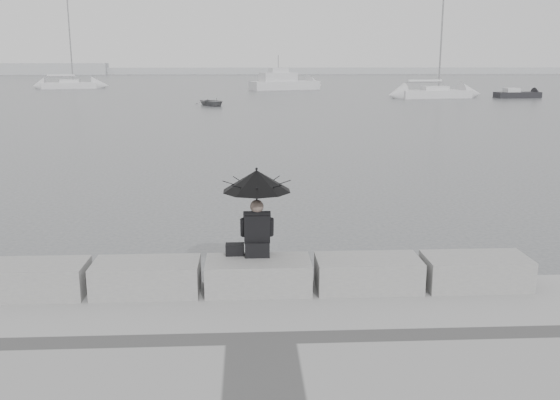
{
  "coord_description": "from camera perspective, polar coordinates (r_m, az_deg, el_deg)",
  "views": [
    {
      "loc": [
        -0.14,
        -9.53,
        4.01
      ],
      "look_at": [
        0.52,
        3.0,
        1.15
      ],
      "focal_mm": 40.0,
      "sensor_mm": 36.0,
      "label": 1
    }
  ],
  "objects": [
    {
      "name": "seated_person",
      "position": [
        9.54,
        -2.14,
        0.55
      ],
      "size": [
        1.07,
        1.07,
        1.39
      ],
      "rotation": [
        0.0,
        0.0,
        -0.0
      ],
      "color": "black",
      "rests_on": "stone_block_centre"
    },
    {
      "name": "motor_cruiser",
      "position": [
        82.33,
        0.42,
        10.67
      ],
      "size": [
        9.41,
        5.97,
        4.5
      ],
      "rotation": [
        0.0,
        0.0,
        0.38
      ],
      "color": "#BABABC",
      "rests_on": "ground"
    },
    {
      "name": "small_motorboat",
      "position": [
        69.81,
        20.88,
        8.98
      ],
      "size": [
        4.74,
        2.04,
        1.1
      ],
      "rotation": [
        0.0,
        0.0,
        0.1
      ],
      "color": "black",
      "rests_on": "ground"
    },
    {
      "name": "distant_landmass",
      "position": [
        164.26,
        -5.93,
        11.69
      ],
      "size": [
        180.0,
        8.0,
        2.8
      ],
      "color": "#A6A9AC",
      "rests_on": "ground"
    },
    {
      "name": "dinghy",
      "position": [
        54.77,
        -6.2,
        8.87
      ],
      "size": [
        3.59,
        2.95,
        0.57
      ],
      "primitive_type": "imported",
      "rotation": [
        0.0,
        0.0,
        0.55
      ],
      "color": "gray",
      "rests_on": "ground"
    },
    {
      "name": "stone_block_centre",
      "position": [
        9.64,
        -2.0,
        -6.92
      ],
      "size": [
        1.6,
        0.8,
        0.5
      ],
      "primitive_type": "cube",
      "color": "gray",
      "rests_on": "promenade"
    },
    {
      "name": "bag",
      "position": [
        9.79,
        -4.15,
        -4.52
      ],
      "size": [
        0.29,
        0.16,
        0.19
      ],
      "primitive_type": "cube",
      "color": "black",
      "rests_on": "stone_block_centre"
    },
    {
      "name": "ground",
      "position": [
        10.34,
        -2.02,
        -9.99
      ],
      "size": [
        360.0,
        360.0,
        0.0
      ],
      "primitive_type": "plane",
      "color": "#434547",
      "rests_on": "ground"
    },
    {
      "name": "stone_block_right",
      "position": [
        9.82,
        8.03,
        -6.68
      ],
      "size": [
        1.6,
        0.8,
        0.5
      ],
      "primitive_type": "cube",
      "color": "gray",
      "rests_on": "promenade"
    },
    {
      "name": "stone_block_left",
      "position": [
        9.77,
        -12.1,
        -6.95
      ],
      "size": [
        1.6,
        0.8,
        0.5
      ],
      "primitive_type": "cube",
      "color": "gray",
      "rests_on": "promenade"
    },
    {
      "name": "stone_block_far_right",
      "position": [
        10.27,
        17.44,
        -6.27
      ],
      "size": [
        1.6,
        0.8,
        0.5
      ],
      "primitive_type": "cube",
      "color": "gray",
      "rests_on": "promenade"
    },
    {
      "name": "stone_block_far_left",
      "position": [
        10.18,
        -21.66,
        -6.78
      ],
      "size": [
        1.6,
        0.8,
        0.5
      ],
      "primitive_type": "cube",
      "color": "gray",
      "rests_on": "promenade"
    },
    {
      "name": "sailboat_right",
      "position": [
        67.13,
        13.92,
        9.5
      ],
      "size": [
        7.73,
        3.64,
        12.9
      ],
      "rotation": [
        0.0,
        0.0,
        0.17
      ],
      "color": "#BABABC",
      "rests_on": "ground"
    },
    {
      "name": "sailboat_left",
      "position": [
        90.27,
        -18.66,
        9.97
      ],
      "size": [
        7.38,
        3.65,
        12.9
      ],
      "rotation": [
        0.0,
        0.0,
        0.18
      ],
      "color": "#BABABC",
      "rests_on": "ground"
    }
  ]
}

